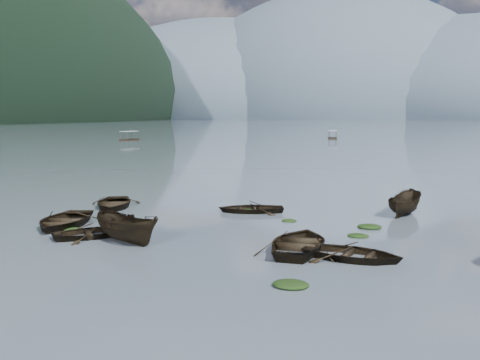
% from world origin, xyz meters
% --- Properties ---
extents(ground_plane, '(2400.00, 2400.00, 0.00)m').
position_xyz_m(ground_plane, '(0.00, 0.00, 0.00)').
color(ground_plane, slate).
extents(haze_mtn_a, '(520.00, 520.00, 280.00)m').
position_xyz_m(haze_mtn_a, '(-260.00, 900.00, 0.00)').
color(haze_mtn_a, '#475666').
rests_on(haze_mtn_a, ground).
extents(haze_mtn_b, '(520.00, 520.00, 340.00)m').
position_xyz_m(haze_mtn_b, '(-60.00, 900.00, 0.00)').
color(haze_mtn_b, '#475666').
rests_on(haze_mtn_b, ground).
extents(haze_mtn_c, '(520.00, 520.00, 260.00)m').
position_xyz_m(haze_mtn_c, '(140.00, 900.00, 0.00)').
color(haze_mtn_c, '#475666').
rests_on(haze_mtn_c, ground).
extents(rowboat_0, '(4.21, 5.38, 1.01)m').
position_xyz_m(rowboat_0, '(-8.12, 5.96, 0.00)').
color(rowboat_0, black).
rests_on(rowboat_0, ground).
extents(rowboat_1, '(4.70, 4.64, 0.80)m').
position_xyz_m(rowboat_1, '(-5.27, 4.11, 0.00)').
color(rowboat_1, black).
rests_on(rowboat_1, ground).
extents(rowboat_2, '(4.43, 3.43, 1.62)m').
position_xyz_m(rowboat_2, '(-3.17, 3.49, 0.00)').
color(rowboat_2, black).
rests_on(rowboat_2, ground).
extents(rowboat_3, '(3.60, 4.95, 1.01)m').
position_xyz_m(rowboat_3, '(4.76, 4.07, 0.00)').
color(rowboat_3, black).
rests_on(rowboat_3, ground).
extents(rowboat_4, '(4.65, 3.80, 0.84)m').
position_xyz_m(rowboat_4, '(7.07, 3.08, 0.00)').
color(rowboat_4, black).
rests_on(rowboat_4, ground).
extents(rowboat_6, '(4.68, 5.42, 0.94)m').
position_xyz_m(rowboat_6, '(-8.30, 11.84, 0.00)').
color(rowboat_6, black).
rests_on(rowboat_6, ground).
extents(rowboat_7, '(4.55, 3.77, 0.82)m').
position_xyz_m(rowboat_7, '(0.55, 12.49, 0.00)').
color(rowboat_7, black).
rests_on(rowboat_7, ground).
extents(rowboat_8, '(2.62, 4.23, 1.53)m').
position_xyz_m(rowboat_8, '(9.56, 14.03, 0.00)').
color(rowboat_8, black).
rests_on(rowboat_8, ground).
extents(weed_clump_1, '(1.06, 0.85, 0.23)m').
position_xyz_m(weed_clump_1, '(-4.85, 6.67, 0.00)').
color(weed_clump_1, black).
rests_on(weed_clump_1, ground).
extents(weed_clump_2, '(1.28, 1.02, 0.28)m').
position_xyz_m(weed_clump_2, '(5.18, -1.05, 0.00)').
color(weed_clump_2, black).
rests_on(weed_clump_2, ground).
extents(weed_clump_3, '(0.84, 0.71, 0.19)m').
position_xyz_m(weed_clump_3, '(3.28, 10.21, 0.00)').
color(weed_clump_3, black).
rests_on(weed_clump_3, ground).
extents(weed_clump_4, '(1.04, 0.82, 0.21)m').
position_xyz_m(weed_clump_4, '(7.14, 7.30, 0.00)').
color(weed_clump_4, black).
rests_on(weed_clump_4, ground).
extents(weed_clump_5, '(1.06, 0.86, 0.22)m').
position_xyz_m(weed_clump_5, '(-6.95, 4.95, 0.00)').
color(weed_clump_5, black).
rests_on(weed_clump_5, ground).
extents(weed_clump_6, '(1.03, 0.86, 0.21)m').
position_xyz_m(weed_clump_6, '(0.44, 12.55, 0.00)').
color(weed_clump_6, black).
rests_on(weed_clump_6, ground).
extents(weed_clump_7, '(1.25, 1.00, 0.27)m').
position_xyz_m(weed_clump_7, '(7.64, 9.45, 0.00)').
color(weed_clump_7, black).
rests_on(weed_clump_7, ground).
extents(pontoon_left, '(2.80, 5.53, 2.04)m').
position_xyz_m(pontoon_left, '(-48.20, 95.48, 0.00)').
color(pontoon_left, black).
rests_on(pontoon_left, ground).
extents(pontoon_centre, '(2.71, 5.32, 1.96)m').
position_xyz_m(pontoon_centre, '(-3.06, 115.53, 0.00)').
color(pontoon_centre, black).
rests_on(pontoon_centre, ground).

